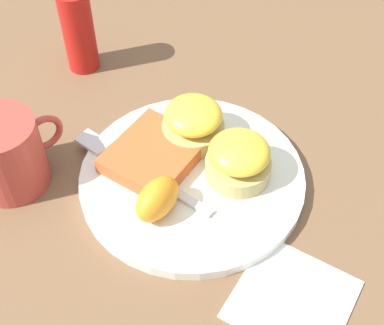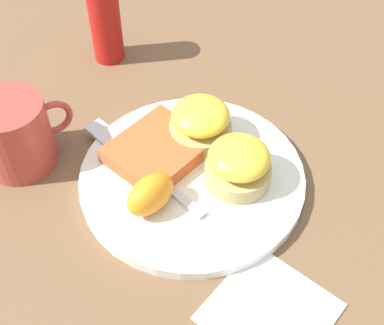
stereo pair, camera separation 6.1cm
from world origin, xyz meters
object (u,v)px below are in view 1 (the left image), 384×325
Objects in this scene: hashbrown_patty at (154,154)px; cup at (7,154)px; sandwich_benedict_right at (193,122)px; orange_wedge at (157,199)px; fork at (133,167)px; sandwich_benedict_left at (239,159)px; condiment_bottle at (78,31)px.

hashbrown_patty is 0.92× the size of cup.
orange_wedge is (-0.10, -0.07, -0.00)m from sandwich_benedict_right.
fork is at bearing 170.42° from hashbrown_patty.
orange_wedge is 0.30× the size of fork.
sandwich_benedict_right is 0.12m from orange_wedge.
hashbrown_patty is at bearing -178.42° from sandwich_benedict_right.
cup is (-0.20, 0.08, 0.01)m from sandwich_benedict_right.
cup is at bearing 124.36° from orange_wedge.
sandwich_benedict_left reaches higher than fork.
sandwich_benedict_right is at bearing -82.70° from condiment_bottle.
condiment_bottle reaches higher than orange_wedge.
sandwich_benedict_left is at bearing -86.50° from sandwich_benedict_right.
sandwich_benedict_left is 0.10m from orange_wedge.
hashbrown_patty reaches higher than fork.
hashbrown_patty is (-0.06, -0.00, -0.02)m from sandwich_benedict_right.
hashbrown_patty is (-0.06, 0.08, -0.02)m from sandwich_benedict_left.
fork is at bearing -104.77° from condiment_bottle.
sandwich_benedict_right is 0.72× the size of hashbrown_patty.
sandwich_benedict_left is at bearing -6.66° from orange_wedge.
sandwich_benedict_right is 0.66× the size of cup.
sandwich_benedict_left is at bearing -50.16° from hashbrown_patty.
sandwich_benedict_left is 0.10m from hashbrown_patty.
fork is (0.01, 0.07, -0.02)m from orange_wedge.
cup is (-0.21, 0.16, 0.01)m from sandwich_benedict_left.
sandwich_benedict_right reaches higher than fork.
sandwich_benedict_right reaches higher than hashbrown_patty.
sandwich_benedict_left reaches higher than orange_wedge.
sandwich_benedict_left is at bearing -38.10° from cup.
hashbrown_patty is 0.23m from condiment_bottle.
orange_wedge reaches higher than hashbrown_patty.
orange_wedge is 0.30m from condiment_bottle.
orange_wedge is 0.07m from fork.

